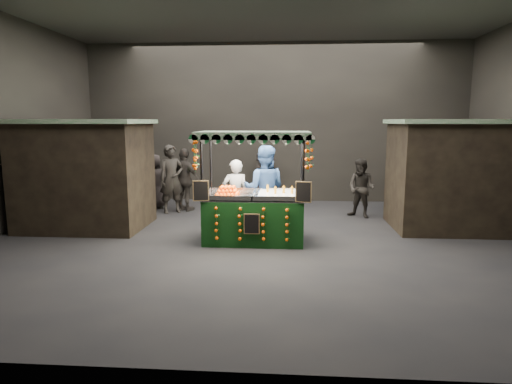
{
  "coord_description": "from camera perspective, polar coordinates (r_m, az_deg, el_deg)",
  "views": [
    {
      "loc": [
        0.45,
        -9.14,
        2.56
      ],
      "look_at": [
        -0.24,
        0.36,
        1.02
      ],
      "focal_mm": 30.82,
      "sensor_mm": 36.0,
      "label": 1
    }
  ],
  "objects": [
    {
      "name": "shopper_2",
      "position": [
        12.72,
        -9.18,
        1.57
      ],
      "size": [
        1.13,
        0.9,
        1.8
      ],
      "rotation": [
        0.0,
        0.0,
        2.63
      ],
      "color": "#2C2723",
      "rests_on": "ground"
    },
    {
      "name": "juice_stall",
      "position": [
        9.33,
        -0.21,
        -2.13
      ],
      "size": [
        2.42,
        1.42,
        2.35
      ],
      "color": "black",
      "rests_on": "ground"
    },
    {
      "name": "shopper_3",
      "position": [
        13.7,
        1.26,
        1.84
      ],
      "size": [
        1.07,
        1.2,
        1.62
      ],
      "rotation": [
        0.0,
        0.0,
        1.0
      ],
      "color": "black",
      "rests_on": "ground"
    },
    {
      "name": "shopper_1",
      "position": [
        12.03,
        13.52,
        0.47
      ],
      "size": [
        0.97,
        0.93,
        1.57
      ],
      "rotation": [
        0.0,
        0.0,
        -0.61
      ],
      "color": "black",
      "rests_on": "ground"
    },
    {
      "name": "neighbour_stall_left",
      "position": [
        11.31,
        -21.29,
        2.22
      ],
      "size": [
        3.0,
        2.2,
        2.6
      ],
      "color": "black",
      "rests_on": "ground"
    },
    {
      "name": "market_hall",
      "position": [
        9.19,
        1.37,
        14.33
      ],
      "size": [
        12.1,
        10.1,
        5.05
      ],
      "color": "black",
      "rests_on": "ground"
    },
    {
      "name": "shopper_4",
      "position": [
        13.27,
        -12.98,
        1.36
      ],
      "size": [
        0.89,
        0.69,
        1.61
      ],
      "rotation": [
        0.0,
        0.0,
        3.39
      ],
      "color": "black",
      "rests_on": "ground"
    },
    {
      "name": "vendor_blue",
      "position": [
        10.1,
        1.09,
        0.36
      ],
      "size": [
        1.02,
        0.82,
        2.02
      ],
      "rotation": [
        0.0,
        0.0,
        3.09
      ],
      "color": "navy",
      "rests_on": "ground"
    },
    {
      "name": "ground",
      "position": [
        9.5,
        1.29,
        -6.43
      ],
      "size": [
        12.0,
        12.0,
        0.0
      ],
      "primitive_type": "plane",
      "color": "black",
      "rests_on": "ground"
    },
    {
      "name": "vendor_grey",
      "position": [
        10.29,
        -2.67,
        -0.43
      ],
      "size": [
        0.68,
        0.52,
        1.68
      ],
      "rotation": [
        0.0,
        0.0,
        3.34
      ],
      "color": "gray",
      "rests_on": "ground"
    },
    {
      "name": "neighbour_stall_right",
      "position": [
        11.42,
        24.38,
        2.08
      ],
      "size": [
        3.0,
        2.2,
        2.6
      ],
      "color": "black",
      "rests_on": "ground"
    },
    {
      "name": "shopper_5",
      "position": [
        12.25,
        18.51,
        0.55
      ],
      "size": [
        1.13,
        1.57,
        1.64
      ],
      "rotation": [
        0.0,
        0.0,
        2.05
      ],
      "color": "#2E2726",
      "rests_on": "ground"
    },
    {
      "name": "shopper_0",
      "position": [
        12.51,
        -10.88,
        1.66
      ],
      "size": [
        0.83,
        0.75,
        1.91
      ],
      "rotation": [
        0.0,
        0.0,
        0.55
      ],
      "color": "black",
      "rests_on": "ground"
    },
    {
      "name": "shopper_6",
      "position": [
        13.88,
        0.43,
        1.87
      ],
      "size": [
        0.46,
        0.62,
        1.58
      ],
      "rotation": [
        0.0,
        0.0,
        -1.43
      ],
      "color": "#2C2623",
      "rests_on": "ground"
    }
  ]
}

